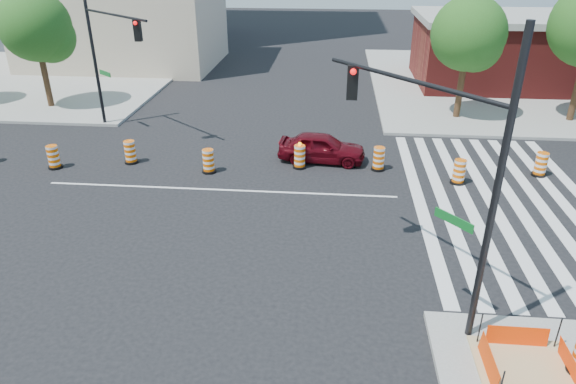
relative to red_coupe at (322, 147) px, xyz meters
The scene contains 19 objects.
ground 5.22m from the red_coupe, 139.68° to the right, with size 120.00×120.00×0.00m, color black.
sidewalk_ne 20.31m from the red_coupe, 46.19° to the left, with size 22.00×22.00×0.15m, color gray.
sidewalk_nw 26.39m from the red_coupe, 146.27° to the left, with size 22.00×22.00×0.15m, color gray.
crosswalk_east 7.79m from the red_coupe, 25.55° to the right, with size 6.75×13.50×0.01m.
lane_centerline 5.22m from the red_coupe, 139.68° to the right, with size 14.00×0.12×0.01m, color silver.
excavation_pit 13.35m from the red_coupe, 67.74° to the right, with size 2.20×2.20×0.90m.
brick_storefront 20.37m from the red_coupe, 46.19° to the left, with size 16.50×8.50×4.60m.
red_coupe is the anchor object (origin of this frame).
signal_pole_se 11.10m from the red_coupe, 73.13° to the right, with size 3.75×4.40×7.47m.
signal_pole_nw 11.64m from the red_coupe, 164.39° to the left, with size 4.38×3.70×7.41m.
tree_north_b 17.84m from the red_coupe, 157.52° to the left, with size 3.92×3.90×6.63m.
tree_north_c 10.61m from the red_coupe, 42.84° to the left, with size 3.85×3.83×6.51m.
median_drum_1 11.67m from the red_coupe, behind, with size 0.60×0.60×1.02m.
median_drum_2 8.49m from the red_coupe, behind, with size 0.60×0.60×1.02m.
median_drum_3 5.04m from the red_coupe, 160.52° to the right, with size 0.60×0.60×1.02m.
median_drum_4 1.26m from the red_coupe, 137.81° to the right, with size 0.60×0.60×1.18m.
median_drum_5 2.59m from the red_coupe, 16.95° to the right, with size 0.60×0.60×1.02m.
median_drum_6 5.92m from the red_coupe, 18.28° to the right, with size 0.60×0.60×1.02m.
median_drum_7 9.22m from the red_coupe, ahead, with size 0.60×0.60×1.02m.
Camera 1 is at (4.41, -18.02, 8.95)m, focal length 32.00 mm.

